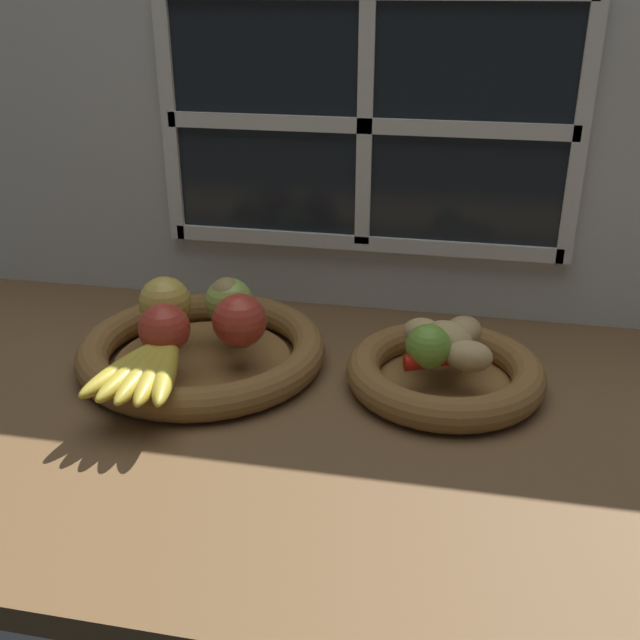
% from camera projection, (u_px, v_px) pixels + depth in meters
% --- Properties ---
extents(ground_plane, '(1.40, 0.90, 0.03)m').
position_uv_depth(ground_plane, '(331.00, 397.00, 1.04)').
color(ground_plane, brown).
extents(back_wall, '(1.40, 0.05, 0.55)m').
position_uv_depth(back_wall, '(366.00, 143.00, 1.18)').
color(back_wall, silver).
rests_on(back_wall, ground_plane).
extents(fruit_bowl_left, '(0.36, 0.36, 0.05)m').
position_uv_depth(fruit_bowl_left, '(202.00, 351.00, 1.09)').
color(fruit_bowl_left, brown).
rests_on(fruit_bowl_left, ground_plane).
extents(fruit_bowl_right, '(0.27, 0.27, 0.05)m').
position_uv_depth(fruit_bowl_right, '(445.00, 373.00, 1.03)').
color(fruit_bowl_right, brown).
rests_on(fruit_bowl_right, ground_plane).
extents(apple_green_back, '(0.07, 0.07, 0.07)m').
position_uv_depth(apple_green_back, '(229.00, 302.00, 1.10)').
color(apple_green_back, '#99B74C').
rests_on(apple_green_back, fruit_bowl_left).
extents(apple_red_front, '(0.07, 0.07, 0.07)m').
position_uv_depth(apple_red_front, '(164.00, 329.00, 1.01)').
color(apple_red_front, '#B73828').
rests_on(apple_red_front, fruit_bowl_left).
extents(apple_red_right, '(0.08, 0.08, 0.08)m').
position_uv_depth(apple_red_right, '(240.00, 321.00, 1.03)').
color(apple_red_right, '#B73828').
rests_on(apple_red_right, fruit_bowl_left).
extents(apple_golden_left, '(0.08, 0.08, 0.08)m').
position_uv_depth(apple_golden_left, '(165.00, 302.00, 1.09)').
color(apple_golden_left, gold).
rests_on(apple_golden_left, fruit_bowl_left).
extents(pear_brown, '(0.08, 0.08, 0.07)m').
position_uv_depth(pear_brown, '(227.00, 302.00, 1.10)').
color(pear_brown, olive).
rests_on(pear_brown, fruit_bowl_left).
extents(banana_bunch_front, '(0.13, 0.19, 0.03)m').
position_uv_depth(banana_bunch_front, '(148.00, 368.00, 0.96)').
color(banana_bunch_front, gold).
rests_on(banana_bunch_front, fruit_bowl_left).
extents(potato_back, '(0.07, 0.09, 0.04)m').
position_uv_depth(potato_back, '(462.00, 332.00, 1.04)').
color(potato_back, tan).
rests_on(potato_back, fruit_bowl_right).
extents(potato_large, '(0.09, 0.08, 0.05)m').
position_uv_depth(potato_large, '(447.00, 340.00, 1.00)').
color(potato_large, tan).
rests_on(potato_large, fruit_bowl_right).
extents(potato_small, '(0.06, 0.05, 0.04)m').
position_uv_depth(potato_small, '(469.00, 355.00, 0.97)').
color(potato_small, tan).
rests_on(potato_small, fruit_bowl_right).
extents(potato_oblong, '(0.07, 0.07, 0.04)m').
position_uv_depth(potato_oblong, '(424.00, 333.00, 1.03)').
color(potato_oblong, tan).
rests_on(potato_oblong, fruit_bowl_right).
extents(lime_near, '(0.06, 0.06, 0.06)m').
position_uv_depth(lime_near, '(428.00, 348.00, 0.97)').
color(lime_near, '#6B9E33').
rests_on(lime_near, fruit_bowl_right).
extents(chili_pepper, '(0.13, 0.06, 0.02)m').
position_uv_depth(chili_pepper, '(451.00, 361.00, 0.98)').
color(chili_pepper, red).
rests_on(chili_pepper, fruit_bowl_right).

